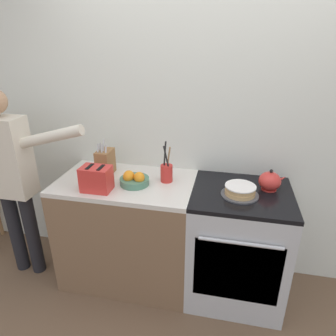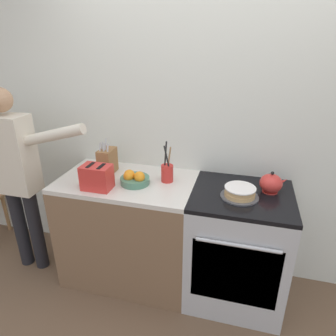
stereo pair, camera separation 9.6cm
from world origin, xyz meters
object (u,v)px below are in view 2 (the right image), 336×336
stove_range (237,247)px  tea_kettle (271,183)px  knife_block (107,161)px  utensil_crock (167,172)px  layer_cake (240,192)px  person_baker (16,170)px  toaster (97,177)px  fruit_bowl (134,179)px

stove_range → tea_kettle: (0.19, 0.08, 0.52)m
knife_block → utensil_crock: (0.50, -0.03, -0.03)m
layer_cake → tea_kettle: 0.25m
layer_cake → utensil_crock: size_ratio=0.83×
layer_cake → knife_block: (-1.05, 0.14, 0.07)m
stove_range → layer_cake: bearing=-112.1°
tea_kettle → person_baker: person_baker is taller
stove_range → tea_kettle: tea_kettle is taller
toaster → fruit_bowl: bearing=30.5°
tea_kettle → utensil_crock: 0.75m
tea_kettle → utensil_crock: bearing=-178.2°
layer_cake → utensil_crock: (-0.54, 0.11, 0.04)m
utensil_crock → layer_cake: bearing=-11.6°
stove_range → person_baker: person_baker is taller
stove_range → toaster: toaster is taller
stove_range → utensil_crock: size_ratio=2.93×
toaster → person_baker: size_ratio=0.14×
knife_block → fruit_bowl: bearing=-27.1°
stove_range → knife_block: size_ratio=3.17×
layer_cake → knife_block: size_ratio=0.90×
stove_range → utensil_crock: utensil_crock is taller
utensil_crock → person_baker: size_ratio=0.20×
layer_cake → utensil_crock: bearing=168.4°
fruit_bowl → person_baker: bearing=-176.0°
person_baker → stove_range: bearing=8.9°
layer_cake → toaster: toaster is taller
tea_kettle → toaster: 1.24m
fruit_bowl → person_baker: person_baker is taller
layer_cake → knife_block: knife_block is taller
knife_block → toaster: (0.05, -0.28, -0.01)m
tea_kettle → stove_range: bearing=-155.6°
stove_range → fruit_bowl: fruit_bowl is taller
tea_kettle → fruit_bowl: tea_kettle is taller
layer_cake → tea_kettle: size_ratio=1.36×
stove_range → knife_block: 1.21m
layer_cake → knife_block: bearing=172.2°
tea_kettle → person_baker: size_ratio=0.12×
fruit_bowl → toaster: 0.27m
stove_range → layer_cake: 0.49m
utensil_crock → toaster: size_ratio=1.39×
layer_cake → fruit_bowl: (-0.77, 0.00, 0.01)m
stove_range → utensil_crock: 0.78m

